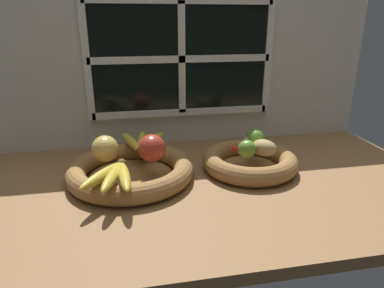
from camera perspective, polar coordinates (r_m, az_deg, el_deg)
The scene contains 13 objects.
ground_plane at distance 105.62cm, azimuth 0.89°, elevation -5.52°, with size 140.00×90.00×3.00cm, color olive.
back_wall at distance 125.67cm, azimuth -1.87°, elevation 12.61°, with size 140.00×4.60×55.00cm.
fruit_bowl_left at distance 101.37cm, azimuth -10.13°, elevation -4.40°, with size 36.39×36.39×5.68cm.
fruit_bowl_right at distance 107.55cm, azimuth 9.53°, elevation -2.89°, with size 29.22×29.22×5.68cm.
apple_golden_left at distance 100.48cm, azimuth -14.23°, elevation -0.74°, with size 7.55×7.55×7.55cm, color #DBB756.
apple_red_right at distance 97.97cm, azimuth -6.68°, elevation -0.68°, with size 7.88×7.88×7.88cm, color #B73828.
banana_bunch_front at distance 88.59cm, azimuth -12.91°, elevation -5.13°, with size 13.41×18.21×2.88cm.
banana_bunch_back at distance 111.32cm, azimuth -8.35°, elevation 0.38°, with size 15.91×19.87×2.69cm.
potato_back at distance 110.02cm, azimuth 9.87°, elevation 0.51°, with size 6.54×4.80×4.35cm, color #A38451.
potato_small at distance 104.01cm, azimuth 11.86°, elevation -0.61°, with size 7.63×5.48×4.92cm, color tan.
lime_near at distance 101.41cm, azimuth 9.11°, elevation -0.82°, with size 5.39×5.39×5.39cm, color olive.
lime_far at distance 109.62cm, azimuth 10.47°, elevation 0.91°, with size 6.19×6.19×6.19cm, color olive.
chili_pepper at distance 106.80cm, azimuth 10.59°, elevation -0.83°, with size 1.90×1.90×14.75cm, color red.
Camera 1 is at (-19.64, -93.32, 43.90)cm, focal length 32.11 mm.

